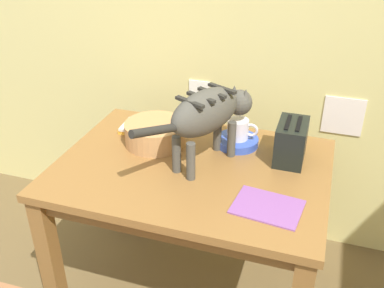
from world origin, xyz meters
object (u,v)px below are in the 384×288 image
(magazine, at_px, (267,207))
(book_stack, at_px, (139,128))
(wicker_basket, at_px, (155,133))
(saucer_bowl, at_px, (237,141))
(dining_table, at_px, (192,184))
(coffee_mug, at_px, (239,129))
(toaster, at_px, (291,142))
(cat, at_px, (209,113))

(magazine, distance_m, book_stack, 0.80)
(wicker_basket, bearing_deg, saucer_bowl, 15.54)
(dining_table, height_order, wicker_basket, wicker_basket)
(coffee_mug, xyz_separation_m, magazine, (0.21, -0.42, -0.08))
(toaster, bearing_deg, coffee_mug, 167.14)
(dining_table, xyz_separation_m, wicker_basket, (-0.22, 0.13, 0.15))
(book_stack, bearing_deg, saucer_bowl, 0.95)
(cat, distance_m, wicker_basket, 0.33)
(dining_table, relative_size, cat, 1.88)
(book_stack, relative_size, toaster, 0.84)
(dining_table, xyz_separation_m, toaster, (0.38, 0.17, 0.18))
(wicker_basket, bearing_deg, cat, -15.68)
(magazine, height_order, wicker_basket, wicker_basket)
(coffee_mug, xyz_separation_m, wicker_basket, (-0.36, -0.10, -0.03))
(coffee_mug, bearing_deg, saucer_bowl, -180.00)
(magazine, bearing_deg, coffee_mug, 122.68)
(cat, bearing_deg, wicker_basket, -169.92)
(saucer_bowl, distance_m, wicker_basket, 0.37)
(cat, height_order, magazine, cat)
(toaster, bearing_deg, cat, -159.51)
(book_stack, xyz_separation_m, toaster, (0.72, -0.05, 0.07))
(cat, xyz_separation_m, wicker_basket, (-0.27, 0.08, -0.17))
(dining_table, bearing_deg, toaster, 24.34)
(toaster, bearing_deg, magazine, -94.91)
(magazine, xyz_separation_m, toaster, (0.03, 0.37, 0.08))
(cat, distance_m, toaster, 0.37)
(dining_table, height_order, book_stack, book_stack)
(coffee_mug, relative_size, book_stack, 0.83)
(saucer_bowl, bearing_deg, dining_table, -121.85)
(dining_table, bearing_deg, book_stack, 147.02)
(coffee_mug, bearing_deg, magazine, -63.87)
(dining_table, relative_size, wicker_basket, 4.11)
(coffee_mug, distance_m, wicker_basket, 0.37)
(book_stack, bearing_deg, wicker_basket, -37.06)
(saucer_bowl, relative_size, toaster, 0.95)
(saucer_bowl, height_order, book_stack, saucer_bowl)
(saucer_bowl, height_order, coffee_mug, coffee_mug)
(dining_table, distance_m, wicker_basket, 0.29)
(coffee_mug, height_order, wicker_basket, coffee_mug)
(magazine, relative_size, toaster, 1.21)
(coffee_mug, bearing_deg, toaster, -12.86)
(magazine, distance_m, toaster, 0.38)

